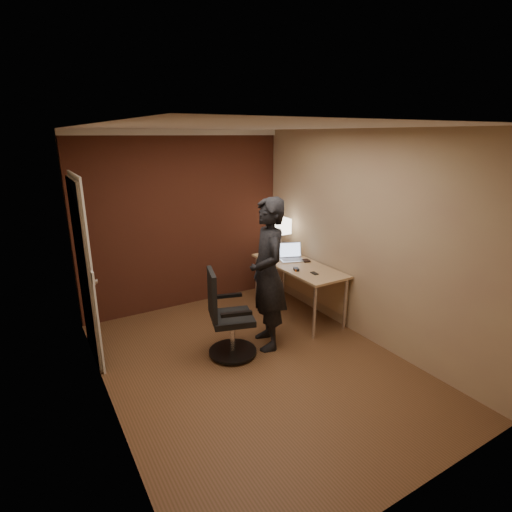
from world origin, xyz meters
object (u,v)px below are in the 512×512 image
desk (302,272)px  person (268,275)px  wallet (306,261)px  desk_lamp (281,227)px  mouse (296,269)px  laptop (291,255)px  office_chair (227,320)px  phone (314,273)px

desk → person: (-0.90, -0.52, 0.29)m
person → wallet: bearing=136.2°
desk_lamp → mouse: bearing=-108.7°
mouse → wallet: bearing=56.3°
mouse → laptop: bearing=84.3°
wallet → office_chair: 1.65m
mouse → phone: (0.13, -0.22, -0.01)m
phone → wallet: 0.51m
desk → mouse: (-0.25, -0.19, 0.14)m
wallet → phone: bearing=-115.7°
office_chair → person: size_ratio=0.57×
desk_lamp → mouse: size_ratio=5.35×
wallet → person: (-1.00, -0.57, 0.15)m
mouse → person: person is taller
desk → desk_lamp: 0.77m
desk_lamp → phone: size_ratio=4.65×
phone → office_chair: office_chair is taller
desk_lamp → phone: (-0.12, -0.95, -0.41)m
mouse → phone: 0.25m
phone → wallet: bearing=71.5°
phone → person: 0.80m
person → office_chair: bearing=-75.4°
phone → office_chair: bearing=-168.8°
desk_lamp → mouse: (-0.25, -0.73, -0.40)m
desk → mouse: mouse is taller
desk → phone: phone is taller
desk_lamp → wallet: size_ratio=4.86×
wallet → office_chair: size_ratio=0.11×
wallet → desk_lamp: bearing=101.7°
phone → person: (-0.77, -0.11, 0.16)m
laptop → wallet: laptop is taller
person → desk: bearing=136.5°
mouse → desk_lamp: bearing=92.9°
desk_lamp → wallet: desk_lamp is taller
office_chair → desk_lamp: bearing=36.0°
phone → wallet: size_ratio=1.05×
mouse → wallet: (0.35, 0.24, -0.01)m
desk → laptop: bearing=95.3°
desk → office_chair: office_chair is taller
desk_lamp → laptop: 0.46m
desk → desk_lamp: desk_lamp is taller
phone → mouse: bearing=127.0°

